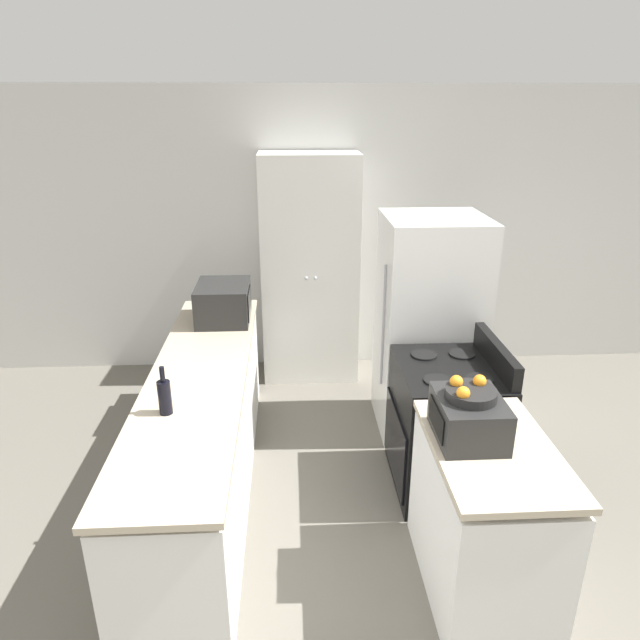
{
  "coord_description": "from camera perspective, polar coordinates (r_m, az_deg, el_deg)",
  "views": [
    {
      "loc": [
        -0.2,
        -1.76,
        2.48
      ],
      "look_at": [
        0.0,
        1.9,
        1.05
      ],
      "focal_mm": 32.0,
      "sensor_mm": 36.0,
      "label": 1
    }
  ],
  "objects": [
    {
      "name": "pantry_cabinet",
      "position": [
        5.17,
        -1.03,
        5.0
      ],
      "size": [
        0.86,
        0.49,
        2.05
      ],
      "color": "white",
      "rests_on": "ground_plane"
    },
    {
      "name": "fruit_bowl",
      "position": [
        2.91,
        14.76,
        -6.98
      ],
      "size": [
        0.25,
        0.25,
        0.1
      ],
      "color": "black",
      "rests_on": "toaster_oven"
    },
    {
      "name": "counter_left",
      "position": [
        3.87,
        -11.59,
        -11.25
      ],
      "size": [
        0.6,
        2.73,
        0.88
      ],
      "color": "silver",
      "rests_on": "ground_plane"
    },
    {
      "name": "wine_bottle",
      "position": [
        3.2,
        -15.28,
        -7.36
      ],
      "size": [
        0.07,
        0.07,
        0.28
      ],
      "color": "black",
      "rests_on": "counter_left"
    },
    {
      "name": "wall_back",
      "position": [
        5.38,
        -0.92,
        8.65
      ],
      "size": [
        7.0,
        0.06,
        2.6
      ],
      "color": "silver",
      "rests_on": "ground_plane"
    },
    {
      "name": "toaster_oven",
      "position": [
        2.98,
        14.63,
        -9.47
      ],
      "size": [
        0.33,
        0.39,
        0.22
      ],
      "color": "black",
      "rests_on": "counter_right"
    },
    {
      "name": "counter_right",
      "position": [
        3.26,
        16.1,
        -18.7
      ],
      "size": [
        0.6,
        0.95,
        0.88
      ],
      "color": "silver",
      "rests_on": "ground_plane"
    },
    {
      "name": "refrigerator",
      "position": [
        4.45,
        10.79,
        -0.63
      ],
      "size": [
        0.76,
        0.72,
        1.69
      ],
      "color": "white",
      "rests_on": "ground_plane"
    },
    {
      "name": "stove",
      "position": [
        3.93,
        12.39,
        -10.32
      ],
      "size": [
        0.66,
        0.77,
        1.04
      ],
      "color": "black",
      "rests_on": "ground_plane"
    },
    {
      "name": "microwave",
      "position": [
        4.41,
        -9.62,
        1.76
      ],
      "size": [
        0.4,
        0.48,
        0.29
      ],
      "color": "black",
      "rests_on": "counter_left"
    }
  ]
}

